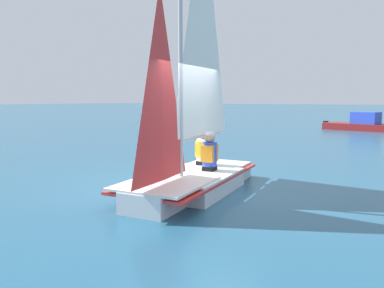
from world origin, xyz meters
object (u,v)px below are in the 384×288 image
Objects in this scene: sailor_crew at (203,153)px; sailor_helm at (210,158)px; motorboat_distant at (362,124)px; sailboat_main at (193,148)px.

sailor_helm is at bearing 35.30° from sailor_crew.
sailor_crew is at bearing -82.70° from motorboat_distant.
sailor_helm reaches higher than motorboat_distant.
sailor_helm and sailor_crew have the same top height.
sailboat_main is 5.12× the size of sailor_helm.
sailor_crew is (0.39, -0.98, -0.25)m from sailboat_main.
sailor_helm is 17.57m from motorboat_distant.
sailboat_main is at bearing 12.71° from sailor_crew.
motorboat_distant is at bearing 171.77° from sailboat_main.
sailor_helm is at bearing 157.93° from sailboat_main.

